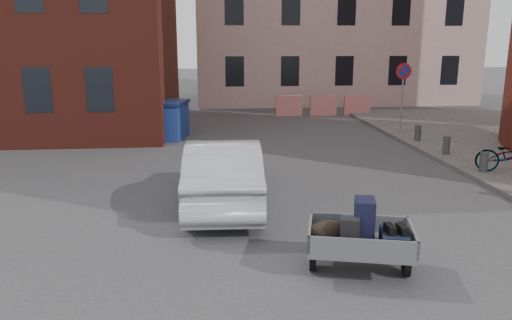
{
  "coord_description": "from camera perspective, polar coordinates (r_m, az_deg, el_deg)",
  "views": [
    {
      "loc": [
        -1.34,
        -9.08,
        3.56
      ],
      "look_at": [
        -0.39,
        1.21,
        1.1
      ],
      "focal_mm": 35.0,
      "sensor_mm": 36.0,
      "label": 1
    }
  ],
  "objects": [
    {
      "name": "trailer",
      "position": [
        8.0,
        11.75,
        -8.54
      ],
      "size": [
        1.81,
        1.95,
        1.2
      ],
      "rotation": [
        0.0,
        0.0,
        -0.24
      ],
      "color": "black",
      "rests_on": "ground"
    },
    {
      "name": "dumpster",
      "position": [
        19.33,
        -12.96,
        4.57
      ],
      "size": [
        3.66,
        2.42,
        1.41
      ],
      "rotation": [
        0.0,
        0.0,
        -0.22
      ],
      "color": "navy",
      "rests_on": "ground"
    },
    {
      "name": "bollards",
      "position": [
        14.82,
        24.59,
        -0.18
      ],
      "size": [
        0.22,
        9.02,
        0.55
      ],
      "color": "#3A3A3D",
      "rests_on": "sidewalk"
    },
    {
      "name": "silver_car",
      "position": [
        11.04,
        -3.76,
        -1.42
      ],
      "size": [
        1.7,
        4.56,
        1.49
      ],
      "primitive_type": "imported",
      "rotation": [
        0.0,
        0.0,
        3.11
      ],
      "color": "#A4A6AB",
      "rests_on": "ground"
    },
    {
      "name": "barriers",
      "position": [
        24.9,
        7.7,
        6.2
      ],
      "size": [
        4.7,
        0.18,
        1.0
      ],
      "color": "red",
      "rests_on": "ground"
    },
    {
      "name": "ground",
      "position": [
        9.85,
        2.96,
        -7.83
      ],
      "size": [
        120.0,
        120.0,
        0.0
      ],
      "primitive_type": "plane",
      "color": "#38383A",
      "rests_on": "ground"
    },
    {
      "name": "bicycle",
      "position": [
        14.96,
        27.17,
        0.43
      ],
      "size": [
        1.89,
        1.25,
        0.94
      ],
      "primitive_type": "imported",
      "rotation": [
        0.0,
        0.0,
        1.18
      ],
      "color": "black",
      "rests_on": "sidewalk"
    },
    {
      "name": "no_parking_sign",
      "position": [
        20.02,
        16.46,
        8.42
      ],
      "size": [
        0.6,
        0.09,
        2.65
      ],
      "color": "gray",
      "rests_on": "sidewalk"
    }
  ]
}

